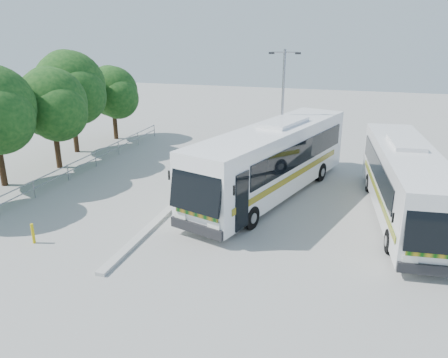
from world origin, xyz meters
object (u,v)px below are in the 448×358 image
(tree_far_c, at_px, (53,103))
(coach_main, at_px, (272,159))
(tree_far_d, at_px, (71,86))
(tree_far_e, at_px, (113,92))
(lamppost, at_px, (282,108))
(coach_adjacent, at_px, (405,181))
(bollard, at_px, (33,234))

(tree_far_c, distance_m, coach_main, 14.51)
(tree_far_d, bearing_deg, tree_far_e, 81.37)
(lamppost, bearing_deg, tree_far_c, -174.75)
(tree_far_d, xyz_separation_m, coach_adjacent, (22.12, -5.80, -2.96))
(tree_far_e, xyz_separation_m, lamppost, (14.63, -5.35, 0.31))
(tree_far_c, bearing_deg, tree_far_e, 93.54)
(tree_far_c, xyz_separation_m, tree_far_d, (-1.19, 3.70, 0.56))
(bollard, bearing_deg, tree_far_e, 109.21)
(tree_far_e, bearing_deg, bollard, -70.79)
(tree_far_c, xyz_separation_m, coach_adjacent, (20.93, -2.10, -2.41))
(coach_main, bearing_deg, lamppost, 110.36)
(coach_adjacent, height_order, bollard, coach_adjacent)
(lamppost, height_order, bollard, lamppost)
(tree_far_c, distance_m, coach_adjacent, 21.17)
(tree_far_c, relative_size, tree_far_d, 0.88)
(tree_far_c, xyz_separation_m, lamppost, (14.12, 2.85, -0.06))
(tree_far_c, bearing_deg, bollard, -59.27)
(coach_main, relative_size, bollard, 15.33)
(tree_far_c, bearing_deg, lamppost, 11.42)
(coach_main, bearing_deg, bollard, -117.75)
(tree_far_c, height_order, lamppost, lamppost)
(coach_main, height_order, lamppost, lamppost)
(tree_far_c, distance_m, tree_far_e, 8.22)
(coach_adjacent, bearing_deg, coach_main, 164.99)
(tree_far_d, height_order, bollard, tree_far_d)
(coach_main, distance_m, lamppost, 4.40)
(tree_far_d, relative_size, tree_far_e, 1.24)
(tree_far_d, distance_m, lamppost, 15.35)
(bollard, bearing_deg, tree_far_d, 117.40)
(tree_far_e, xyz_separation_m, bollard, (6.18, -17.74, -3.44))
(coach_adjacent, bearing_deg, tree_far_d, 159.73)
(tree_far_e, distance_m, coach_adjacent, 23.87)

